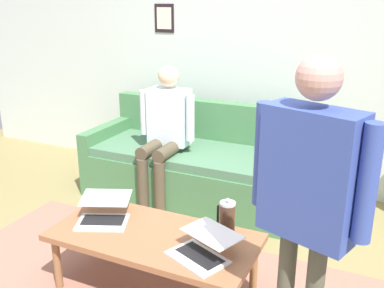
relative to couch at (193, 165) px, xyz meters
name	(u,v)px	position (x,y,z in m)	size (l,w,h in m)	color
back_wall	(248,50)	(-0.30, -0.66, 1.04)	(7.04, 0.11, 2.70)	silver
couch	(193,165)	(0.00, 0.00, 0.00)	(1.99, 0.88, 0.88)	#447749
coffee_table	(154,240)	(-0.40, 1.46, 0.07)	(1.32, 0.64, 0.41)	#925C3B
laptop_left	(104,213)	(0.00, 1.43, 0.16)	(0.45, 0.46, 0.14)	silver
laptop_center	(203,249)	(-0.78, 1.55, 0.16)	(0.45, 0.45, 0.13)	silver
french_press	(227,217)	(-0.81, 1.23, 0.22)	(0.12, 0.10, 0.24)	#4C3323
person_standing	(309,190)	(-1.39, 1.79, 0.74)	(0.57, 0.31, 1.64)	#514F3F
person_seated	(165,127)	(0.17, 0.23, 0.42)	(0.55, 0.51, 1.28)	#4D4432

